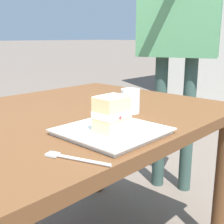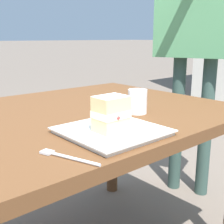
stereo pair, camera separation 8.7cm
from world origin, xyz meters
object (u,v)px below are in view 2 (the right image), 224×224
cake_slice (111,114)px  diner_person (199,8)px  coffee_cup (137,101)px  dessert_fork (65,157)px  patio_table (57,138)px  dessert_plate (112,131)px

cake_slice → diner_person: size_ratio=0.06×
coffee_cup → diner_person: (-0.75, -0.26, 0.39)m
cake_slice → dessert_fork: 0.21m
patio_table → dessert_plate: bearing=91.7°
patio_table → dessert_plate: dessert_plate is taller
dessert_plate → cake_slice: 0.06m
patio_table → cake_slice: size_ratio=13.47×
coffee_cup → diner_person: 0.89m
dessert_fork → dessert_plate: bearing=-162.0°
dessert_plate → cake_slice: cake_slice is taller
patio_table → dessert_plate: 0.32m
cake_slice → coffee_cup: size_ratio=1.13×
diner_person → cake_slice: bearing=21.8°
cake_slice → coffee_cup: cake_slice is taller
dessert_fork → coffee_cup: coffee_cup is taller
dessert_plate → diner_person: diner_person is taller
cake_slice → coffee_cup: (-0.25, -0.14, -0.02)m
coffee_cup → diner_person: diner_person is taller
dessert_fork → patio_table: bearing=-117.6°
cake_slice → diner_person: (-1.00, -0.40, 0.37)m
dessert_plate → coffee_cup: size_ratio=3.03×
diner_person → coffee_cup: bearing=19.2°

